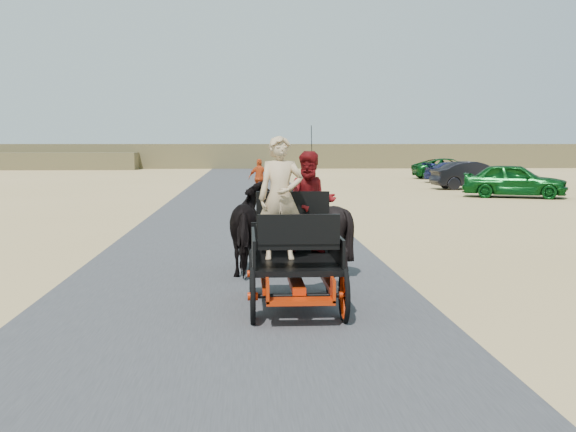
{
  "coord_description": "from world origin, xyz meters",
  "views": [
    {
      "loc": [
        0.21,
        -11.17,
        2.4
      ],
      "look_at": [
        0.92,
        0.83,
        1.2
      ],
      "focal_mm": 45.0,
      "sensor_mm": 36.0,
      "label": 1
    }
  ],
  "objects": [
    {
      "name": "horse_left",
      "position": [
        0.37,
        2.23,
        0.85
      ],
      "size": [
        0.91,
        2.01,
        1.7
      ],
      "primitive_type": "imported",
      "rotation": [
        0.0,
        0.0,
        3.14
      ],
      "color": "black",
      "rests_on": "ground"
    },
    {
      "name": "driver_man",
      "position": [
        0.72,
        -0.72,
        1.62
      ],
      "size": [
        0.66,
        0.43,
        1.8
      ],
      "primitive_type": "imported",
      "color": "tan",
      "rests_on": "carriage"
    },
    {
      "name": "ground",
      "position": [
        0.0,
        0.0,
        0.0
      ],
      "size": [
        140.0,
        140.0,
        0.0
      ],
      "primitive_type": "plane",
      "color": "tan"
    },
    {
      "name": "car_c",
      "position": [
        13.57,
        33.2,
        0.64
      ],
      "size": [
        4.58,
        2.28,
        1.28
      ],
      "primitive_type": "imported",
      "rotation": [
        0.0,
        0.0,
        1.68
      ],
      "color": "navy",
      "rests_on": "ground"
    },
    {
      "name": "car_a",
      "position": [
        12.29,
        20.54,
        0.77
      ],
      "size": [
        4.88,
        3.41,
        1.54
      ],
      "primitive_type": "imported",
      "rotation": [
        0.0,
        0.0,
        1.18
      ],
      "color": "#0C4C19",
      "rests_on": "ground"
    },
    {
      "name": "car_d",
      "position": [
        14.34,
        38.17,
        0.7
      ],
      "size": [
        5.09,
        2.38,
        1.41
      ],
      "primitive_type": "imported",
      "rotation": [
        0.0,
        0.0,
        1.58
      ],
      "color": "#0C4C19",
      "rests_on": "ground"
    },
    {
      "name": "car_b",
      "position": [
        12.37,
        26.55,
        0.73
      ],
      "size": [
        4.53,
        1.78,
        1.47
      ],
      "primitive_type": "imported",
      "rotation": [
        0.0,
        0.0,
        1.62
      ],
      "color": "black",
      "rests_on": "ground"
    },
    {
      "name": "ridge_far",
      "position": [
        0.0,
        62.0,
        1.2
      ],
      "size": [
        140.0,
        6.0,
        2.4
      ],
      "primitive_type": "cube",
      "color": "brown",
      "rests_on": "ground"
    },
    {
      "name": "horse_right",
      "position": [
        1.47,
        2.23,
        0.85
      ],
      "size": [
        1.37,
        1.54,
        1.7
      ],
      "primitive_type": "imported",
      "rotation": [
        0.0,
        0.0,
        3.14
      ],
      "color": "black",
      "rests_on": "ground"
    },
    {
      "name": "carriage",
      "position": [
        0.92,
        -0.77,
        0.36
      ],
      "size": [
        1.3,
        2.4,
        0.72
      ],
      "primitive_type": null,
      "color": "black",
      "rests_on": "ground"
    },
    {
      "name": "pedestrian",
      "position": [
        0.85,
        21.62,
        0.86
      ],
      "size": [
        1.02,
        0.44,
        1.73
      ],
      "primitive_type": "imported",
      "rotation": [
        0.0,
        0.0,
        3.13
      ],
      "color": "#C74316",
      "rests_on": "ground"
    },
    {
      "name": "road",
      "position": [
        0.0,
        0.0,
        0.01
      ],
      "size": [
        6.0,
        140.0,
        0.01
      ],
      "primitive_type": "cube",
      "color": "#38383A",
      "rests_on": "ground"
    },
    {
      "name": "passenger_woman",
      "position": [
        1.22,
        -0.17,
        1.51
      ],
      "size": [
        0.77,
        0.6,
        1.58
      ],
      "primitive_type": "imported",
      "color": "#660C0F",
      "rests_on": "carriage"
    }
  ]
}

